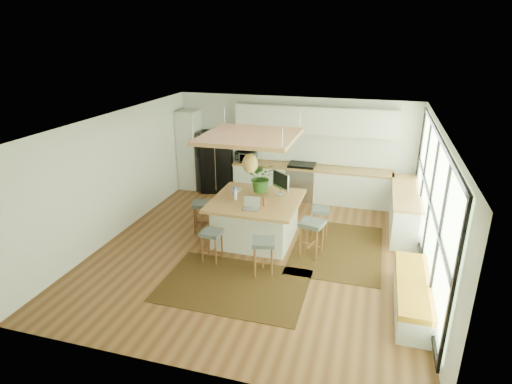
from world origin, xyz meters
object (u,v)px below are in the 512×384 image
(fridge, at_px, (217,159))
(stool_left_side, at_px, (202,217))
(laptop, at_px, (251,204))
(microwave, at_px, (246,156))
(monitor, at_px, (281,184))
(stool_right_front, at_px, (311,240))
(island_plant, at_px, (261,180))
(stool_near_left, at_px, (212,245))
(stool_right_back, at_px, (320,220))
(island, at_px, (256,219))
(stool_near_right, at_px, (263,257))

(fridge, height_order, stool_left_side, fridge)
(laptop, relative_size, microwave, 0.69)
(laptop, relative_size, monitor, 0.63)
(stool_right_front, bearing_deg, fridge, 136.30)
(microwave, bearing_deg, laptop, -56.62)
(stool_right_front, relative_size, island_plant, 1.11)
(stool_near_left, xyz_separation_m, stool_right_back, (1.88, 1.74, 0.00))
(island, distance_m, monitor, 0.94)
(stool_left_side, bearing_deg, stool_right_back, 11.56)
(stool_right_front, distance_m, island_plant, 1.80)
(microwave, bearing_deg, stool_near_right, -54.04)
(fridge, xyz_separation_m, island, (1.92, -2.65, -0.46))
(stool_near_left, height_order, laptop, laptop)
(monitor, distance_m, island_plant, 0.47)
(fridge, xyz_separation_m, stool_right_front, (3.20, -3.06, -0.57))
(island, height_order, stool_near_right, island)
(stool_near_left, relative_size, monitor, 1.14)
(microwave, relative_size, island_plant, 0.76)
(stool_near_left, relative_size, stool_right_back, 1.01)
(stool_near_left, distance_m, laptop, 1.12)
(monitor, bearing_deg, island_plant, -148.77)
(island_plant, bearing_deg, stool_near_right, -73.35)
(fridge, bearing_deg, stool_right_back, -45.99)
(stool_near_left, distance_m, island_plant, 1.95)
(monitor, bearing_deg, laptop, -69.88)
(stool_near_right, relative_size, monitor, 1.22)
(stool_right_front, bearing_deg, stool_left_side, 170.10)
(monitor, xyz_separation_m, island_plant, (-0.46, 0.09, 0.00))
(island_plant, bearing_deg, stool_right_front, -35.00)
(stool_left_side, distance_m, monitor, 1.95)
(stool_near_left, bearing_deg, laptop, 45.41)
(island, distance_m, island_plant, 0.89)
(island, relative_size, stool_right_front, 2.44)
(stool_right_front, xyz_separation_m, island_plant, (-1.30, 0.91, 0.84))
(stool_right_front, bearing_deg, stool_near_left, -157.45)
(stool_near_right, distance_m, stool_right_front, 1.21)
(island, distance_m, stool_right_front, 1.35)
(island, height_order, island_plant, island_plant)
(island, height_order, stool_right_back, island)
(fridge, height_order, monitor, fridge)
(stool_right_front, height_order, microwave, microwave)
(laptop, distance_m, island_plant, 1.07)
(stool_left_side, height_order, monitor, monitor)
(stool_near_left, relative_size, stool_left_side, 0.92)
(microwave, bearing_deg, island_plant, -49.94)
(stool_near_left, xyz_separation_m, stool_right_front, (1.84, 0.77, 0.00))
(stool_right_front, bearing_deg, stool_right_back, 87.81)
(fridge, bearing_deg, island, -67.34)
(stool_near_right, height_order, laptop, laptop)
(fridge, relative_size, microwave, 3.30)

